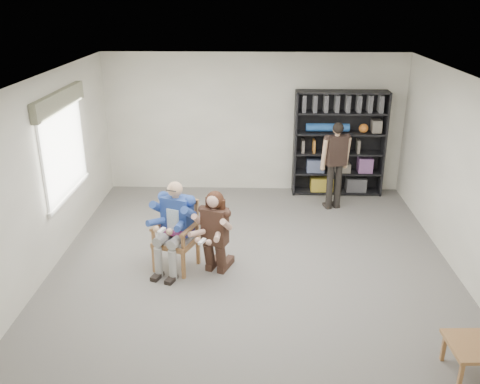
# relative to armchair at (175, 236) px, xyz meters

# --- Properties ---
(room_shell) EXTENTS (6.00, 7.00, 2.80)m
(room_shell) POSITION_rel_armchair_xyz_m (1.14, -0.13, 0.87)
(room_shell) COLOR beige
(room_shell) RESTS_ON ground
(floor) EXTENTS (6.00, 7.00, 0.01)m
(floor) POSITION_rel_armchair_xyz_m (1.14, -0.13, -0.53)
(floor) COLOR slate
(floor) RESTS_ON ground
(window_left) EXTENTS (0.16, 2.00, 1.75)m
(window_left) POSITION_rel_armchair_xyz_m (-1.81, 0.87, 1.10)
(window_left) COLOR white
(window_left) RESTS_ON room_shell
(armchair) EXTENTS (0.78, 0.77, 1.06)m
(armchair) POSITION_rel_armchair_xyz_m (0.00, 0.00, 0.00)
(armchair) COLOR #AC683C
(armchair) RESTS_ON floor
(seated_man) EXTENTS (0.85, 0.98, 1.38)m
(seated_man) POSITION_rel_armchair_xyz_m (0.00, -0.00, 0.16)
(seated_man) COLOR navy
(seated_man) RESTS_ON floor
(kneeling_woman) EXTENTS (0.80, 0.98, 1.26)m
(kneeling_woman) POSITION_rel_armchair_xyz_m (0.58, -0.12, 0.10)
(kneeling_woman) COLOR #36261A
(kneeling_woman) RESTS_ON floor
(bookshelf) EXTENTS (1.80, 0.38, 2.10)m
(bookshelf) POSITION_rel_armchair_xyz_m (2.84, 3.15, 0.52)
(bookshelf) COLOR black
(bookshelf) RESTS_ON floor
(standing_man) EXTENTS (0.58, 0.43, 1.68)m
(standing_man) POSITION_rel_armchair_xyz_m (2.66, 2.35, 0.31)
(standing_man) COLOR black
(standing_man) RESTS_ON floor
(side_table) EXTENTS (0.59, 0.59, 0.39)m
(side_table) POSITION_rel_armchair_xyz_m (3.52, -2.19, -0.33)
(side_table) COLOR #AC683C
(side_table) RESTS_ON floor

